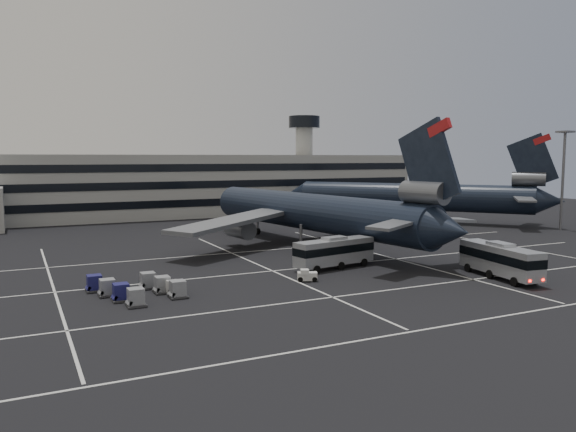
# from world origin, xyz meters

# --- Properties ---
(ground) EXTENTS (260.00, 260.00, 0.00)m
(ground) POSITION_xyz_m (0.00, 0.00, 0.00)
(ground) COLOR black
(ground) RESTS_ON ground
(lane_markings) EXTENTS (90.00, 55.62, 0.01)m
(lane_markings) POSITION_xyz_m (0.95, 0.72, 0.01)
(lane_markings) COLOR silver
(lane_markings) RESTS_ON ground
(terminal) EXTENTS (125.00, 26.00, 24.00)m
(terminal) POSITION_xyz_m (-2.95, 71.14, 6.93)
(terminal) COLOR gray
(terminal) RESTS_ON ground
(hills) EXTENTS (352.00, 180.00, 44.00)m
(hills) POSITION_xyz_m (17.99, 170.00, -12.07)
(hills) COLOR #38332B
(hills) RESTS_ON ground
(lightpole_right) EXTENTS (2.40, 2.40, 18.28)m
(lightpole_right) POSITION_xyz_m (58.00, 15.00, 11.82)
(lightpole_right) COLOR slate
(lightpole_right) RESTS_ON ground
(trijet_main) EXTENTS (46.94, 57.61, 18.08)m
(trijet_main) POSITION_xyz_m (7.22, 18.45, 5.25)
(trijet_main) COLOR black
(trijet_main) RESTS_ON ground
(trijet_far) EXTENTS (41.00, 48.24, 18.08)m
(trijet_far) POSITION_xyz_m (42.23, 37.48, 5.43)
(trijet_far) COLOR black
(trijet_far) RESTS_ON ground
(bus_near) EXTENTS (4.20, 11.65, 4.02)m
(bus_near) POSITION_xyz_m (15.23, -10.70, 2.20)
(bus_near) COLOR #9A9DA2
(bus_near) RESTS_ON ground
(bus_far) EXTENTS (11.24, 4.50, 3.87)m
(bus_far) POSITION_xyz_m (1.50, 2.28, 2.12)
(bus_far) COLOR #9A9DA2
(bus_far) RESTS_ON ground
(tug_a) EXTENTS (1.60, 2.39, 1.44)m
(tug_a) POSITION_xyz_m (-19.53, -1.79, 0.64)
(tug_a) COLOR silver
(tug_a) RESTS_ON ground
(tug_b) EXTENTS (2.44, 2.05, 1.36)m
(tug_b) POSITION_xyz_m (-4.76, -2.60, 0.60)
(tug_b) COLOR silver
(tug_b) RESTS_ON ground
(uld_cluster) EXTENTS (9.14, 10.08, 1.66)m
(uld_cluster) POSITION_xyz_m (-23.02, -1.06, 0.81)
(uld_cluster) COLOR #2D2D30
(uld_cluster) RESTS_ON ground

